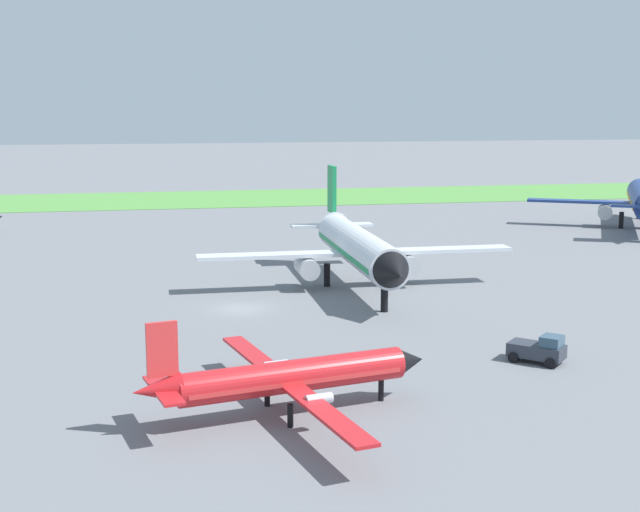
# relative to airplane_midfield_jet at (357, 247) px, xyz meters

# --- Properties ---
(ground_plane) EXTENTS (600.00, 600.00, 0.00)m
(ground_plane) POSITION_rel_airplane_midfield_jet_xyz_m (-11.63, -6.57, -3.80)
(ground_plane) COLOR slate
(grass_taxiway_strip) EXTENTS (360.00, 28.00, 0.08)m
(grass_taxiway_strip) POSITION_rel_airplane_midfield_jet_xyz_m (-11.63, 78.37, -3.76)
(grass_taxiway_strip) COLOR #549342
(grass_taxiway_strip) RESTS_ON ground_plane
(airplane_midfield_jet) EXTENTS (29.80, 29.18, 10.55)m
(airplane_midfield_jet) POSITION_rel_airplane_midfield_jet_xyz_m (0.00, 0.00, 0.00)
(airplane_midfield_jet) COLOR silver
(airplane_midfield_jet) RESTS_ON ground_plane
(airplane_foreground_turboprop) EXTENTS (17.10, 19.85, 6.01)m
(airplane_foreground_turboprop) POSITION_rel_airplane_midfield_jet_xyz_m (-11.62, -32.30, -1.60)
(airplane_foreground_turboprop) COLOR red
(airplane_foreground_turboprop) RESTS_ON ground_plane
(pushback_tug_near_gate) EXTENTS (3.85, 3.79, 1.95)m
(pushback_tug_near_gate) POSITION_rel_airplane_midfield_jet_xyz_m (6.34, -25.74, -2.89)
(pushback_tug_near_gate) COLOR #2D333D
(pushback_tug_near_gate) RESTS_ON ground_plane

